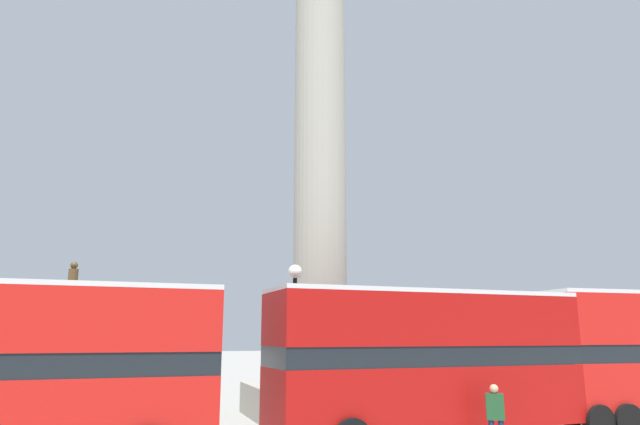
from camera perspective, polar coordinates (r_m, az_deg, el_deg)
ground_plane at (r=22.55m, az=0.00°, el=-19.82°), size 200.00×200.00×0.00m
monument_column at (r=23.55m, az=0.00°, el=6.04°), size 5.11×5.11×26.68m
bus_b at (r=17.80m, az=13.53°, el=-13.89°), size 11.37×3.06×4.25m
equestrian_statue at (r=23.77m, az=-24.21°, el=-14.66°), size 3.79×2.75×5.76m
street_lamp at (r=18.47m, az=-2.56°, el=-11.85°), size 0.45×0.45×5.24m
pedestrian_near_lamp at (r=16.30m, az=17.14°, el=-18.74°), size 0.48×0.39×1.73m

